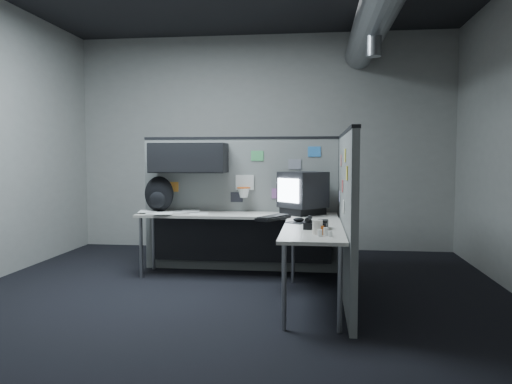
# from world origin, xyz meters

# --- Properties ---
(room) EXTENTS (5.62, 5.62, 3.22)m
(room) POSITION_xyz_m (0.56, 0.00, 2.10)
(room) COLOR black
(room) RESTS_ON ground
(partition_back) EXTENTS (2.44, 0.42, 1.63)m
(partition_back) POSITION_xyz_m (-0.25, 1.23, 1.00)
(partition_back) COLOR slate
(partition_back) RESTS_ON ground
(partition_right) EXTENTS (0.07, 2.23, 1.63)m
(partition_right) POSITION_xyz_m (1.10, 0.22, 0.82)
(partition_right) COLOR slate
(partition_right) RESTS_ON ground
(desk) EXTENTS (2.31, 2.11, 0.73)m
(desk) POSITION_xyz_m (0.15, 0.70, 0.61)
(desk) COLOR beige
(desk) RESTS_ON ground
(monitor) EXTENTS (0.60, 0.60, 0.49)m
(monitor) POSITION_xyz_m (0.65, 1.01, 0.98)
(monitor) COLOR black
(monitor) RESTS_ON desk
(keyboard) EXTENTS (0.36, 0.49, 0.04)m
(keyboard) POSITION_xyz_m (0.36, 0.51, 0.75)
(keyboard) COLOR black
(keyboard) RESTS_ON desk
(mouse) EXTENTS (0.28, 0.30, 0.05)m
(mouse) POSITION_xyz_m (0.64, 0.30, 0.75)
(mouse) COLOR black
(mouse) RESTS_ON desk
(phone) EXTENTS (0.23, 0.25, 0.11)m
(phone) POSITION_xyz_m (0.80, -0.10, 0.77)
(phone) COLOR black
(phone) RESTS_ON desk
(bottles) EXTENTS (0.13, 0.15, 0.08)m
(bottles) POSITION_xyz_m (0.88, -0.52, 0.76)
(bottles) COLOR silver
(bottles) RESTS_ON desk
(cup) EXTENTS (0.09, 0.09, 0.12)m
(cup) POSITION_xyz_m (0.82, -0.45, 0.79)
(cup) COLOR silver
(cup) RESTS_ON desk
(papers) EXTENTS (0.89, 0.62, 0.02)m
(papers) POSITION_xyz_m (-0.86, 0.96, 0.74)
(papers) COLOR white
(papers) RESTS_ON desk
(backpack) EXTENTS (0.39, 0.37, 0.43)m
(backpack) POSITION_xyz_m (-1.06, 1.07, 0.94)
(backpack) COLOR black
(backpack) RESTS_ON desk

